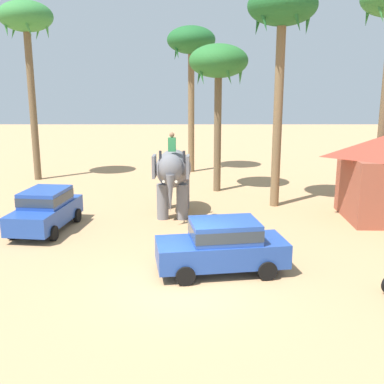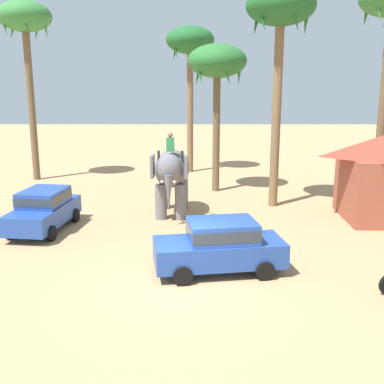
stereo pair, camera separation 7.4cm
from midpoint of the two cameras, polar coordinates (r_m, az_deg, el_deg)
ground_plane at (r=13.85m, az=-0.89°, el=-11.80°), size 120.00×120.00×0.00m
car_sedan_foreground at (r=14.62m, az=3.55°, el=-6.52°), size 4.31×2.34×1.70m
car_parked_far_side at (r=19.77m, az=-18.01°, el=-1.94°), size 2.23×4.27×1.70m
elephant_with_mahout at (r=20.82m, az=-2.59°, el=2.43°), size 1.69×3.89×3.88m
palm_tree_behind_elephant at (r=31.66m, az=-0.30°, el=17.81°), size 3.20×3.20×9.71m
palm_tree_near_hut at (r=25.55m, az=3.10°, el=15.51°), size 3.20×3.20×8.06m
palm_tree_left_of_road at (r=22.74m, az=10.94°, el=20.86°), size 3.20×3.20×10.32m
palm_tree_far_back at (r=30.67m, az=-20.17°, el=19.05°), size 3.20×3.20×10.80m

